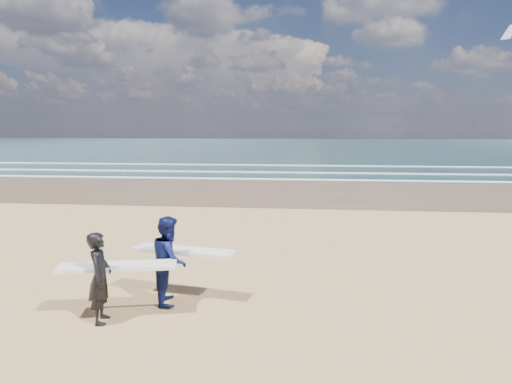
# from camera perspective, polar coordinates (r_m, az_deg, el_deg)

# --- Properties ---
(ocean) EXTENTS (220.00, 100.00, 0.02)m
(ocean) POSITION_cam_1_polar(r_m,az_deg,el_deg) (81.67, 18.07, 5.31)
(ocean) COLOR #183436
(ocean) RESTS_ON ground
(surfer_near) EXTENTS (2.26, 1.21, 1.71)m
(surfer_near) POSITION_cam_1_polar(r_m,az_deg,el_deg) (9.05, -18.60, -9.89)
(surfer_near) COLOR black
(surfer_near) RESTS_ON ground
(surfer_far) EXTENTS (2.26, 1.32, 1.81)m
(surfer_far) POSITION_cam_1_polar(r_m,az_deg,el_deg) (9.63, -10.66, -8.23)
(surfer_far) COLOR #0C1243
(surfer_far) RESTS_ON ground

